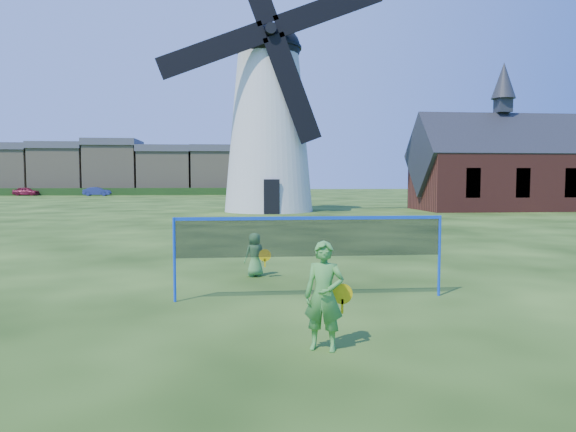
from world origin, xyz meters
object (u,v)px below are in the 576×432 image
(windmill, at_px, (268,118))
(chapel, at_px, (501,169))
(badminton_net, at_px, (310,238))
(player_girl, at_px, (324,296))
(player_boy, at_px, (255,255))
(car_left, at_px, (26,191))
(car_right, at_px, (97,192))

(windmill, bearing_deg, chapel, 0.24)
(badminton_net, xyz_separation_m, player_girl, (-0.24, -2.97, -0.42))
(player_boy, height_order, car_left, car_left)
(chapel, height_order, badminton_net, chapel)
(player_boy, distance_m, car_left, 69.38)
(badminton_net, height_order, player_boy, badminton_net)
(windmill, xyz_separation_m, car_left, (-30.70, 38.51, -5.85))
(car_right, bearing_deg, chapel, -133.43)
(car_right, bearing_deg, badminton_net, -162.10)
(chapel, distance_m, player_girl, 35.17)
(chapel, bearing_deg, player_girl, -121.17)
(windmill, height_order, badminton_net, windmill)
(badminton_net, height_order, car_left, badminton_net)
(player_boy, height_order, car_right, car_right)
(badminton_net, height_order, player_girl, badminton_net)
(badminton_net, bearing_deg, car_left, 114.43)
(windmill, xyz_separation_m, badminton_net, (-0.95, -26.99, -5.29))
(player_boy, bearing_deg, car_right, -95.56)
(chapel, relative_size, player_boy, 12.42)
(chapel, xyz_separation_m, badminton_net, (-17.92, -27.06, -1.85))
(chapel, height_order, car_right, chapel)
(chapel, bearing_deg, car_right, 136.03)
(chapel, relative_size, player_girl, 8.75)
(player_girl, bearing_deg, windmill, 109.37)
(windmill, distance_m, car_right, 42.43)
(badminton_net, xyz_separation_m, car_right, (-19.86, 63.50, -0.55))
(chapel, bearing_deg, badminton_net, -123.51)
(badminton_net, bearing_deg, windmill, 87.99)
(badminton_net, distance_m, car_right, 66.54)
(chapel, height_order, player_boy, chapel)
(player_girl, height_order, car_right, player_girl)
(windmill, xyz_separation_m, chapel, (16.97, 0.07, -3.44))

